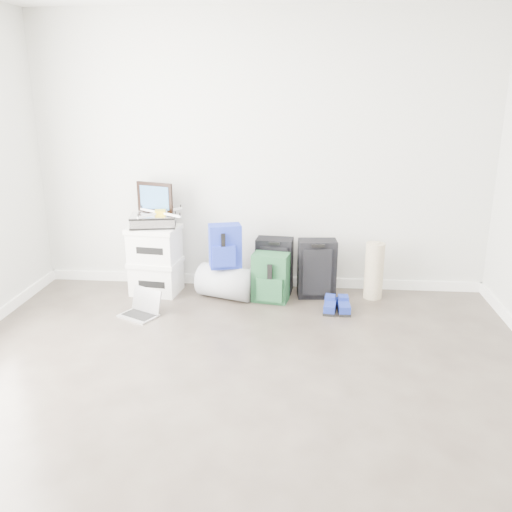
# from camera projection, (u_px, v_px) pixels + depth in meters

# --- Properties ---
(ground) EXTENTS (5.00, 5.00, 0.00)m
(ground) POSITION_uv_depth(u_px,v_px,m) (227.00, 426.00, 3.30)
(ground) COLOR #342C26
(ground) RESTS_ON ground
(room_envelope) EXTENTS (4.52, 5.02, 2.71)m
(room_envelope) POSITION_uv_depth(u_px,v_px,m) (222.00, 139.00, 2.81)
(room_envelope) COLOR beige
(room_envelope) RESTS_ON ground
(boxes_stack) EXTENTS (0.52, 0.44, 0.68)m
(boxes_stack) POSITION_uv_depth(u_px,v_px,m) (155.00, 260.00, 5.38)
(boxes_stack) COLOR silver
(boxes_stack) RESTS_ON ground
(briefcase) EXTENTS (0.47, 0.38, 0.12)m
(briefcase) POSITION_uv_depth(u_px,v_px,m) (153.00, 221.00, 5.26)
(briefcase) COLOR #B2B2B7
(briefcase) RESTS_ON boxes_stack
(painting) EXTENTS (0.38, 0.15, 0.30)m
(painting) POSITION_uv_depth(u_px,v_px,m) (155.00, 198.00, 5.29)
(painting) COLOR black
(painting) RESTS_ON briefcase
(drone) EXTENTS (0.48, 0.48, 0.05)m
(drone) POSITION_uv_depth(u_px,v_px,m) (160.00, 213.00, 5.21)
(drone) COLOR yellow
(drone) RESTS_ON briefcase
(duffel_bag) EXTENTS (0.61, 0.49, 0.33)m
(duffel_bag) POSITION_uv_depth(u_px,v_px,m) (226.00, 282.00, 5.29)
(duffel_bag) COLOR #919399
(duffel_bag) RESTS_ON ground
(blue_backpack) EXTENTS (0.34, 0.29, 0.42)m
(blue_backpack) POSITION_uv_depth(u_px,v_px,m) (225.00, 247.00, 5.15)
(blue_backpack) COLOR navy
(blue_backpack) RESTS_ON duffel_bag
(large_suitcase) EXTENTS (0.38, 0.26, 0.55)m
(large_suitcase) POSITION_uv_depth(u_px,v_px,m) (274.00, 265.00, 5.42)
(large_suitcase) COLOR black
(large_suitcase) RESTS_ON ground
(green_backpack) EXTENTS (0.37, 0.30, 0.47)m
(green_backpack) POSITION_uv_depth(u_px,v_px,m) (270.00, 279.00, 5.18)
(green_backpack) COLOR #163D21
(green_backpack) RESTS_ON ground
(carry_on) EXTENTS (0.38, 0.27, 0.57)m
(carry_on) POSITION_uv_depth(u_px,v_px,m) (317.00, 269.00, 5.28)
(carry_on) COLOR black
(carry_on) RESTS_ON ground
(shoes) EXTENTS (0.25, 0.29, 0.09)m
(shoes) POSITION_uv_depth(u_px,v_px,m) (337.00, 307.00, 5.00)
(shoes) COLOR black
(shoes) RESTS_ON ground
(rolled_rug) EXTENTS (0.18, 0.18, 0.55)m
(rolled_rug) POSITION_uv_depth(u_px,v_px,m) (374.00, 271.00, 5.26)
(rolled_rug) COLOR gray
(rolled_rug) RESTS_ON ground
(laptop) EXTENTS (0.40, 0.36, 0.23)m
(laptop) POSITION_uv_depth(u_px,v_px,m) (142.00, 309.00, 4.91)
(laptop) COLOR #B6B6BB
(laptop) RESTS_ON ground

